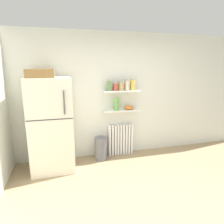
{
  "coord_description": "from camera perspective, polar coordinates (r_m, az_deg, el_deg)",
  "views": [
    {
      "loc": [
        -1.24,
        -2.02,
        1.92
      ],
      "look_at": [
        -0.29,
        1.6,
        1.05
      ],
      "focal_mm": 31.79,
      "sensor_mm": 36.0,
      "label": 1
    }
  ],
  "objects": [
    {
      "name": "ground_plane",
      "position": [
        3.4,
        10.24,
        -21.51
      ],
      "size": [
        7.04,
        7.04,
        0.0
      ],
      "primitive_type": "plane",
      "color": "#9E8460"
    },
    {
      "name": "back_wall",
      "position": [
        4.3,
        2.26,
        4.79
      ],
      "size": [
        7.04,
        0.1,
        2.6
      ],
      "primitive_type": "cube",
      "color": "silver",
      "rests_on": "ground_plane"
    },
    {
      "name": "refrigerator",
      "position": [
        3.81,
        -17.12,
        -3.08
      ],
      "size": [
        0.77,
        0.73,
        1.87
      ],
      "color": "silver",
      "rests_on": "ground_plane"
    },
    {
      "name": "radiator",
      "position": [
        4.42,
        2.46,
        -7.92
      ],
      "size": [
        0.55,
        0.12,
        0.67
      ],
      "color": "white",
      "rests_on": "ground_plane"
    },
    {
      "name": "wall_shelf_lower",
      "position": [
        4.2,
        2.67,
        0.46
      ],
      "size": [
        0.77,
        0.22,
        0.02
      ],
      "primitive_type": "cube",
      "color": "white"
    },
    {
      "name": "wall_shelf_upper",
      "position": [
        4.13,
        2.73,
        6.01
      ],
      "size": [
        0.77,
        0.22,
        0.02
      ],
      "primitive_type": "cube",
      "color": "white"
    },
    {
      "name": "storage_jar_0",
      "position": [
        4.05,
        -0.7,
        7.64
      ],
      "size": [
        0.11,
        0.11,
        0.23
      ],
      "color": "#5B7F4C",
      "rests_on": "wall_shelf_upper"
    },
    {
      "name": "storage_jar_1",
      "position": [
        4.08,
        1.04,
        7.26
      ],
      "size": [
        0.09,
        0.09,
        0.16
      ],
      "color": "#C64C38",
      "rests_on": "wall_shelf_upper"
    },
    {
      "name": "storage_jar_2",
      "position": [
        4.12,
        2.74,
        7.47
      ],
      "size": [
        0.11,
        0.11,
        0.19
      ],
      "color": "tan",
      "rests_on": "wall_shelf_upper"
    },
    {
      "name": "storage_jar_3",
      "position": [
        4.15,
        4.42,
        7.68
      ],
      "size": [
        0.09,
        0.09,
        0.22
      ],
      "color": "beige",
      "rests_on": "wall_shelf_upper"
    },
    {
      "name": "storage_jar_4",
      "position": [
        4.2,
        6.07,
        7.85
      ],
      "size": [
        0.09,
        0.09,
        0.24
      ],
      "color": "yellow",
      "rests_on": "wall_shelf_upper"
    },
    {
      "name": "vase",
      "position": [
        4.14,
        1.33,
        2.28
      ],
      "size": [
        0.11,
        0.11,
        0.26
      ],
      "primitive_type": "cylinder",
      "color": "#66A84C",
      "rests_on": "wall_shelf_lower"
    },
    {
      "name": "shelf_bowl",
      "position": [
        4.24,
        4.97,
        1.34
      ],
      "size": [
        0.2,
        0.2,
        0.09
      ],
      "primitive_type": "ellipsoid",
      "color": "orange",
      "rests_on": "wall_shelf_lower"
    },
    {
      "name": "trash_bin",
      "position": [
        4.21,
        -3.21,
        -10.4
      ],
      "size": [
        0.26,
        0.26,
        0.49
      ],
      "primitive_type": "cylinder",
      "color": "slate",
      "rests_on": "ground_plane"
    }
  ]
}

